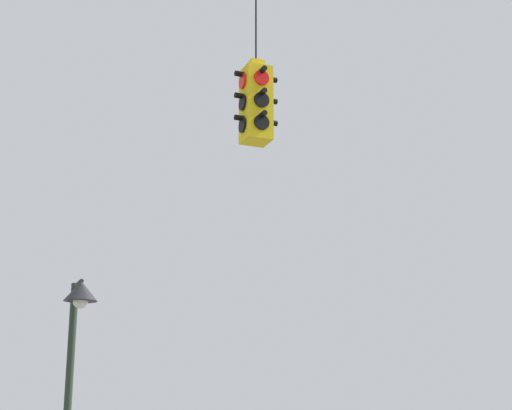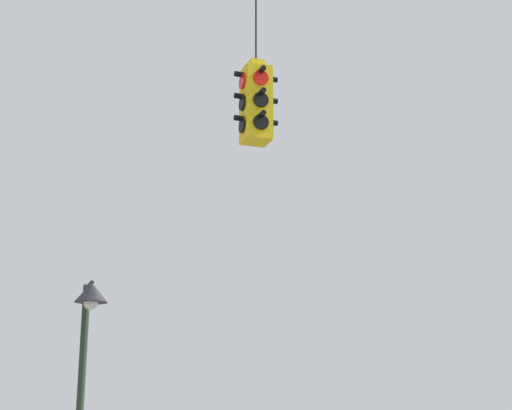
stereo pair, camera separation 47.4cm
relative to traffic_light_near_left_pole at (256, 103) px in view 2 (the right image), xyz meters
The scene contains 2 objects.
traffic_light_near_left_pole is the anchor object (origin of this frame).
street_lamp 4.72m from the traffic_light_near_left_pole, 112.68° to the left, with size 0.51×0.88×4.01m.
Camera 2 is at (-3.75, -8.67, 1.91)m, focal length 55.00 mm.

